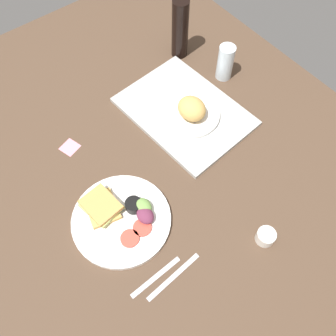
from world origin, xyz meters
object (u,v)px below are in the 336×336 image
Objects in this scene: fork at (156,277)px; sticky_note at (70,147)px; serving_tray at (184,111)px; espresso_cup at (266,237)px; drinking_glass at (225,62)px; plate_with_salad at (121,216)px; soda_bottle at (180,29)px; bread_plate_near at (191,111)px; knife at (173,277)px.

fork is 53.42cm from sticky_note.
espresso_cup is at bearing -12.59° from serving_tray.
drinking_glass reaches higher than espresso_cup.
soda_bottle is (-45.32, 59.16, 10.30)cm from plate_with_salad.
drinking_glass reaches higher than serving_tray.
drinking_glass is at bearing 83.32° from sticky_note.
serving_tray is 52.98cm from espresso_cup.
plate_with_salad is (16.47, -41.16, -2.96)cm from bread_plate_near.
drinking_glass reaches higher than bread_plate_near.
bread_plate_near is 0.69× the size of plate_with_salad.
bread_plate_near is 1.22× the size of fork.
soda_bottle reaches higher than knife.
soda_bottle is 60.93cm from sticky_note.
bread_plate_near is 56.52cm from knife.
drinking_glass is at bearing 33.89° from knife.
bread_plate_near reaches higher than espresso_cup.
drinking_glass reaches higher than sticky_note.
serving_tray is 2.37× the size of knife.
soda_bottle is 1.26× the size of knife.
plate_with_salad reaches higher than espresso_cup.
plate_with_salad is 1.27× the size of soda_bottle.
plate_with_salad is 43.37cm from espresso_cup.
soda_bottle is (-20.15, -5.68, 4.95)cm from drinking_glass.
soda_bottle is at bearing 102.22° from sticky_note.
espresso_cup is 29.35cm from knife.
bread_plate_near reaches higher than sticky_note.
serving_tray reaches higher than fork.
fork is (20.65, -2.41, -1.39)cm from plate_with_salad.
bread_plate_near is at bearing -69.82° from drinking_glass.
drinking_glass is at bearing 15.75° from soda_bottle.
plate_with_salad is 5.40× the size of sticky_note.
espresso_cup is at bearing -19.98° from fork.
serving_tray is 32.73cm from soda_bottle.
plate_with_salad is 1.59× the size of knife.
drinking_glass reaches higher than fork.
bread_plate_near is 0.87× the size of soda_bottle.
fork is (40.86, -43.78, -0.55)cm from serving_tray.
sticky_note is (-53.32, 3.17, -0.19)cm from fork.
sticky_note is (-7.50, -64.09, -6.93)cm from drinking_glass.
bread_plate_near is at bearing 39.02° from fork.
soda_bottle is at bearing 144.68° from serving_tray.
serving_tray is 2.65× the size of fork.
soda_bottle is 90.99cm from fork.
drinking_glass is 21.51cm from soda_bottle.
plate_with_salad is at bearing -68.79° from drinking_glass.
knife is (3.00, 4.00, 0.00)cm from fork.
sticky_note is at bearing 87.08° from knife.
espresso_cup reaches higher than fork.
sticky_note is (12.65, -58.40, -11.88)cm from soda_bottle.
sticky_note is at bearing 85.20° from fork.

